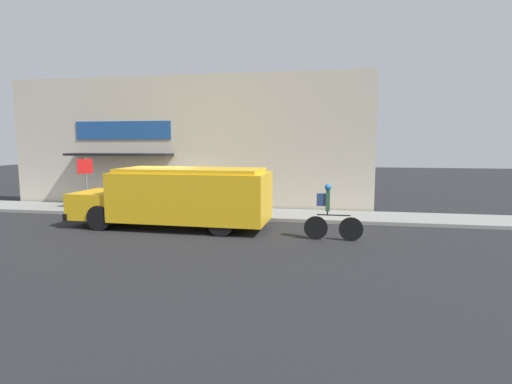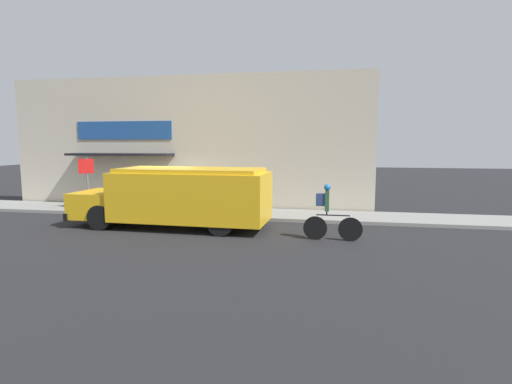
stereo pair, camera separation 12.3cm
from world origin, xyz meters
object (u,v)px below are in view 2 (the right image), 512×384
stop_sign_post (87,175)px  trash_bin (131,198)px  cyclist (329,214)px  school_bus (179,196)px

stop_sign_post → trash_bin: stop_sign_post is taller
cyclist → trash_bin: cyclist is taller
school_bus → stop_sign_post: (-4.88, 2.23, 0.49)m
cyclist → trash_bin: size_ratio=2.03×
trash_bin → cyclist: bearing=-24.5°
cyclist → stop_sign_post: 10.36m
stop_sign_post → school_bus: bearing=-24.5°
cyclist → stop_sign_post: (-9.85, 3.12, 0.77)m
cyclist → stop_sign_post: bearing=162.5°
school_bus → trash_bin: school_bus is taller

